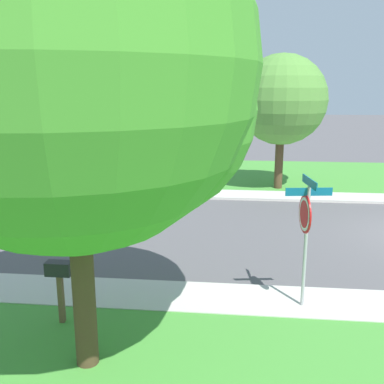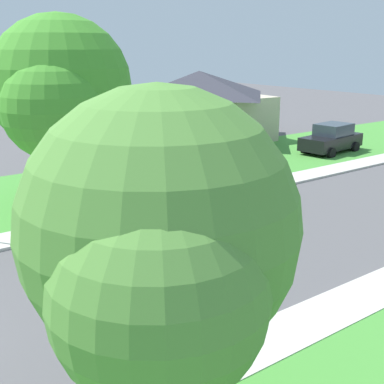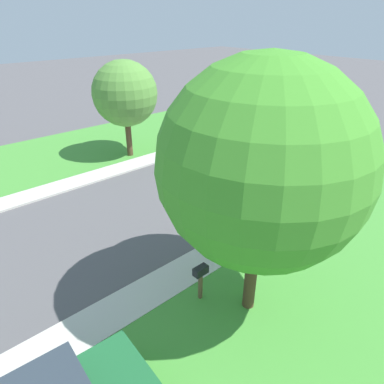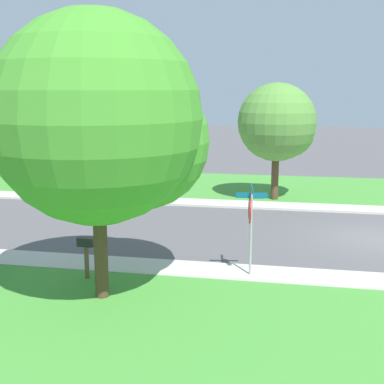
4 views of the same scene
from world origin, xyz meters
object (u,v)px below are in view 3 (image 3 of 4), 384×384
at_px(tree_across_right, 257,165).
at_px(mailbox, 201,275).
at_px(stop_sign_far_corner, 268,191).
at_px(fire_hydrant, 205,130).
at_px(tree_sidewalk_far, 125,95).
at_px(stop_sign_near_corner, 241,109).

height_order(tree_across_right, mailbox, tree_across_right).
distance_m(stop_sign_far_corner, fire_hydrant, 12.75).
xyz_separation_m(tree_sidewalk_far, tree_across_right, (-13.19, 4.10, 0.82)).
bearing_deg(stop_sign_near_corner, tree_sidewalk_far, 77.95).
bearing_deg(fire_hydrant, mailbox, 136.10).
height_order(stop_sign_near_corner, fire_hydrant, stop_sign_near_corner).
xyz_separation_m(stop_sign_far_corner, tree_across_right, (-2.01, 3.52, 2.73)).
height_order(stop_sign_far_corner, mailbox, stop_sign_far_corner).
xyz_separation_m(stop_sign_near_corner, tree_sidewalk_far, (1.81, 8.48, 1.92)).
bearing_deg(tree_across_right, tree_sidewalk_far, -17.29).
distance_m(stop_sign_near_corner, stop_sign_far_corner, 13.03).
bearing_deg(fire_hydrant, tree_across_right, 141.08).
relative_size(stop_sign_near_corner, stop_sign_far_corner, 1.00).
bearing_deg(tree_sidewalk_far, fire_hydrant, -94.25).
bearing_deg(mailbox, tree_across_right, -128.64).
relative_size(tree_sidewalk_far, tree_across_right, 0.78).
distance_m(tree_sidewalk_far, tree_across_right, 13.84).
height_order(stop_sign_near_corner, tree_sidewalk_far, tree_sidewalk_far).
height_order(stop_sign_near_corner, tree_across_right, tree_across_right).
bearing_deg(stop_sign_near_corner, mailbox, 127.43).
bearing_deg(fire_hydrant, stop_sign_near_corner, -120.34).
xyz_separation_m(tree_across_right, fire_hydrant, (12.73, -10.28, -4.17)).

